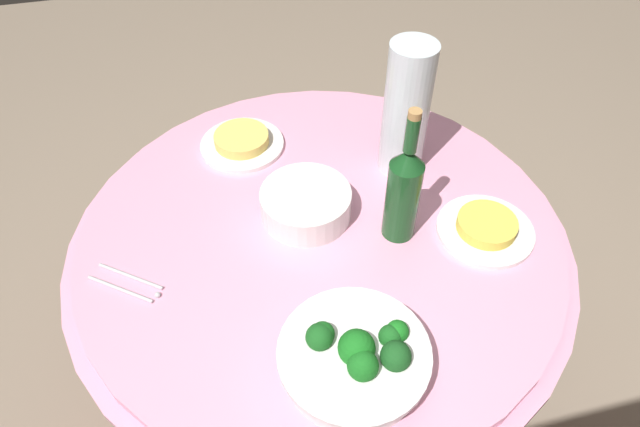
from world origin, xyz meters
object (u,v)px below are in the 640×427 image
food_plate_fried_egg (486,228)px  label_placard_front (412,115)px  food_plate_noodles (242,142)px  decorative_fruit_vase (405,116)px  serving_tongs (128,284)px  wine_bottle (403,191)px  broccoli_bowl (355,356)px  plate_stack (306,204)px

food_plate_fried_egg → label_placard_front: (0.03, -0.42, 0.02)m
food_plate_noodles → label_placard_front: 0.47m
decorative_fruit_vase → serving_tongs: 0.73m
wine_bottle → label_placard_front: (-0.17, -0.37, -0.10)m
wine_bottle → label_placard_front: bearing=-114.1°
broccoli_bowl → plate_stack: broccoli_bowl is taller
decorative_fruit_vase → food_plate_noodles: decorative_fruit_vase is taller
food_plate_noodles → wine_bottle: bearing=128.1°
plate_stack → food_plate_noodles: size_ratio=0.95×
food_plate_noodles → food_plate_fried_egg: (-0.49, 0.43, -0.00)m
plate_stack → decorative_fruit_vase: 0.32m
broccoli_bowl → decorative_fruit_vase: bearing=-117.3°
broccoli_bowl → serving_tongs: size_ratio=1.81×
label_placard_front → food_plate_noodles: bearing=-1.7°
plate_stack → label_placard_front: 0.45m
food_plate_noodles → plate_stack: bearing=111.3°
wine_bottle → decorative_fruit_vase: bearing=-110.0°
plate_stack → decorative_fruit_vase: bearing=-156.9°
plate_stack → food_plate_fried_egg: size_ratio=0.95×
food_plate_noodles → label_placard_front: (-0.47, 0.01, 0.02)m
food_plate_noodles → label_placard_front: bearing=178.3°
food_plate_fried_egg → label_placard_front: 0.42m
food_plate_noodles → food_plate_fried_egg: size_ratio=1.00×
decorative_fruit_vase → food_plate_noodles: bearing=-23.7°
serving_tongs → label_placard_front: label_placard_front is taller
plate_stack → food_plate_fried_egg: bearing=158.5°
label_placard_front → broccoli_bowl: bearing=62.2°
serving_tongs → food_plate_fried_egg: (-0.79, 0.04, 0.01)m
wine_bottle → food_plate_noodles: size_ratio=1.53×
wine_bottle → decorative_fruit_vase: decorative_fruit_vase is taller
broccoli_bowl → food_plate_noodles: broccoli_bowl is taller
broccoli_bowl → food_plate_fried_egg: bearing=-146.4°
serving_tongs → food_plate_noodles: (-0.30, -0.39, 0.01)m
decorative_fruit_vase → serving_tongs: size_ratio=2.20×
plate_stack → decorative_fruit_vase: size_ratio=0.62×
decorative_fruit_vase → serving_tongs: decorative_fruit_vase is taller
food_plate_fried_egg → broccoli_bowl: bearing=33.6°
broccoli_bowl → plate_stack: size_ratio=1.33×
broccoli_bowl → plate_stack: (0.00, -0.41, -0.01)m
wine_bottle → food_plate_noodles: wine_bottle is taller
plate_stack → serving_tongs: (0.41, 0.11, -0.03)m
broccoli_bowl → food_plate_fried_egg: size_ratio=1.27×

